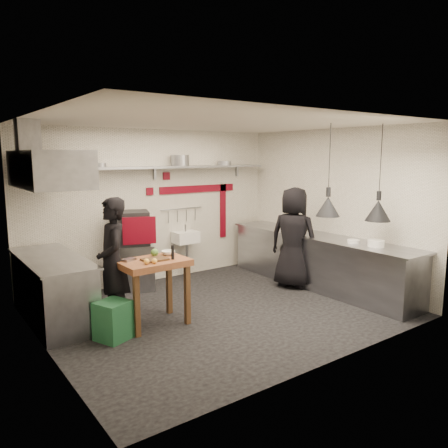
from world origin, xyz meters
TOP-DOWN VIEW (x-y plane):
  - floor at (0.00, 0.00)m, footprint 5.00×5.00m
  - ceiling at (0.00, 0.00)m, footprint 5.00×5.00m
  - wall_back at (0.00, 2.10)m, footprint 5.00×0.04m
  - wall_front at (0.00, -2.10)m, footprint 5.00×0.04m
  - wall_left at (-2.50, 0.00)m, footprint 0.04×4.20m
  - wall_right at (2.50, 0.00)m, footprint 0.04×4.20m
  - red_band_horiz at (0.95, 2.08)m, footprint 1.70×0.02m
  - red_band_vert at (1.55, 2.08)m, footprint 0.14×0.02m
  - red_tile_a at (0.25, 2.08)m, footprint 0.14×0.02m
  - red_tile_b at (-0.10, 2.08)m, footprint 0.14×0.02m
  - back_shelf at (0.00, 1.92)m, footprint 4.60×0.34m
  - shelf_bracket_left at (-1.90, 2.07)m, footprint 0.04×0.06m
  - shelf_bracket_mid at (0.00, 2.07)m, footprint 0.04×0.06m
  - shelf_bracket_right at (1.90, 2.07)m, footprint 0.04×0.06m
  - pan_far_left at (-1.54, 1.92)m, footprint 0.33×0.33m
  - pan_mid_left at (-1.08, 1.92)m, footprint 0.22×0.22m
  - stock_pot at (0.46, 1.92)m, footprint 0.40×0.40m
  - pan_right at (1.47, 1.92)m, footprint 0.35×0.35m
  - oven_stand at (-0.60, 1.81)m, footprint 0.88×0.84m
  - combi_oven at (-0.60, 1.81)m, footprint 0.73×0.71m
  - oven_door at (-0.61, 1.48)m, footprint 0.53×0.22m
  - oven_glass at (-0.61, 1.48)m, footprint 0.33×0.13m
  - hand_sink at (0.55, 1.92)m, footprint 0.46×0.34m
  - sink_tap at (0.55, 1.92)m, footprint 0.03×0.03m
  - sink_drain at (0.55, 1.88)m, footprint 0.06×0.06m
  - utensil_rail at (0.55, 2.06)m, footprint 0.90×0.02m
  - counter_right at (2.15, 0.00)m, footprint 0.70×3.80m
  - counter_right_top at (2.15, 0.00)m, footprint 0.76×3.90m
  - plate_stack at (2.12, -1.19)m, footprint 0.31×0.31m
  - small_bowl_right at (2.10, -0.78)m, footprint 0.24×0.24m
  - counter_left at (-2.15, 1.05)m, footprint 0.70×1.90m
  - counter_left_top at (-2.15, 1.05)m, footprint 0.76×2.00m
  - extractor_hood at (-2.10, 1.05)m, footprint 0.78×1.60m
  - hood_duct at (-2.35, 1.05)m, footprint 0.28×0.28m
  - green_bin at (-1.71, -0.04)m, footprint 0.49×0.49m
  - prep_table at (-1.05, 0.11)m, footprint 0.94×0.67m
  - cutting_board at (-1.04, 0.08)m, footprint 0.34×0.24m
  - pepper_mill at (-0.82, -0.02)m, footprint 0.06×0.06m
  - lemon_a at (-1.24, -0.06)m, footprint 0.09×0.09m
  - lemon_b at (-1.14, -0.10)m, footprint 0.08×0.08m
  - veg_ball at (-0.93, 0.30)m, footprint 0.14×0.14m
  - steel_tray at (-1.34, 0.26)m, footprint 0.20×0.16m
  - bowl at (-0.74, 0.26)m, footprint 0.21×0.21m
  - heat_lamp_near at (1.41, -0.81)m, footprint 0.42×0.42m
  - heat_lamp_far at (2.12, -1.19)m, footprint 0.42×0.42m
  - chef_left at (-1.52, 0.40)m, footprint 0.56×0.73m
  - chef_right at (1.77, 0.25)m, footprint 0.87×1.03m

SIDE VIEW (x-z plane):
  - floor at x=0.00m, z-range 0.00..0.00m
  - green_bin at x=-1.71m, z-range 0.00..0.50m
  - sink_drain at x=0.55m, z-range 0.01..0.67m
  - oven_stand at x=-0.60m, z-range 0.00..0.80m
  - counter_right at x=2.15m, z-range 0.00..0.90m
  - counter_left at x=-2.15m, z-range 0.00..0.90m
  - prep_table at x=-1.05m, z-range 0.00..0.92m
  - hand_sink at x=0.55m, z-range 0.67..0.89m
  - chef_left at x=-1.52m, z-range 0.00..1.78m
  - chef_right at x=1.77m, z-range 0.00..1.79m
  - counter_right_top at x=2.15m, z-range 0.90..0.93m
  - counter_left_top at x=-2.15m, z-range 0.90..0.93m
  - cutting_board at x=-1.04m, z-range 0.92..0.94m
  - steel_tray at x=-1.34m, z-range 0.92..0.95m
  - bowl at x=-0.74m, z-range 0.92..0.98m
  - small_bowl_right at x=2.10m, z-range 0.93..0.98m
  - lemon_b at x=-1.14m, z-range 0.92..0.99m
  - sink_tap at x=0.55m, z-range 0.89..1.03m
  - lemon_a at x=-1.24m, z-range 0.92..1.00m
  - veg_ball at x=-0.93m, z-range 0.92..1.02m
  - plate_stack at x=2.12m, z-range 0.93..1.04m
  - pepper_mill at x=-0.82m, z-range 0.92..1.12m
  - combi_oven at x=-0.60m, z-range 0.80..1.38m
  - oven_door at x=-0.61m, z-range 0.86..1.32m
  - oven_glass at x=-0.61m, z-range 0.92..1.26m
  - red_band_vert at x=1.55m, z-range 0.65..1.75m
  - utensil_rail at x=0.55m, z-range 1.31..1.33m
  - wall_back at x=0.00m, z-range 0.00..2.80m
  - wall_front at x=0.00m, z-range 0.00..2.80m
  - wall_left at x=-2.50m, z-range 0.00..2.80m
  - wall_right at x=2.50m, z-range 0.00..2.80m
  - red_band_horiz at x=0.95m, z-range 1.61..1.75m
  - red_tile_b at x=-0.10m, z-range 1.61..1.75m
  - red_tile_a at x=0.25m, z-range 1.88..2.02m
  - shelf_bracket_left at x=-1.90m, z-range 1.90..2.14m
  - shelf_bracket_mid at x=0.00m, z-range 1.90..2.14m
  - shelf_bracket_right at x=1.90m, z-range 1.90..2.14m
  - heat_lamp_far at x=2.12m, z-range 1.33..2.80m
  - heat_lamp_near at x=1.41m, z-range 1.42..2.80m
  - back_shelf at x=0.00m, z-range 2.10..2.14m
  - extractor_hood at x=-2.10m, z-range 1.90..2.40m
  - pan_mid_left at x=-1.08m, z-range 2.14..2.21m
  - pan_right at x=1.47m, z-range 2.14..2.22m
  - pan_far_left at x=-1.54m, z-range 2.14..2.23m
  - stock_pot at x=0.46m, z-range 2.14..2.34m
  - hood_duct at x=-2.35m, z-range 2.30..2.80m
  - ceiling at x=0.00m, z-range 2.80..2.80m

